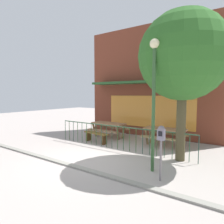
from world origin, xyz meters
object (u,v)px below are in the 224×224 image
at_px(picnic_table_left, 109,126).
at_px(parking_meter_near, 161,138).
at_px(street_lamp, 154,86).
at_px(picnic_table_right, 165,132).
at_px(patio_bench, 96,135).
at_px(street_tree, 183,56).

distance_m(picnic_table_left, parking_meter_near, 5.52).
height_order(parking_meter_near, street_lamp, street_lamp).
xyz_separation_m(picnic_table_right, patio_bench, (-2.87, -1.27, -0.26)).
distance_m(street_tree, street_lamp, 1.81).
bearing_deg(street_tree, parking_meter_near, -88.80).
bearing_deg(picnic_table_right, parking_meter_near, -71.91).
bearing_deg(parking_meter_near, picnic_table_right, 108.09).
relative_size(patio_bench, parking_meter_near, 0.97).
relative_size(parking_meter_near, street_lamp, 0.38).
bearing_deg(picnic_table_left, street_tree, -20.75).
xyz_separation_m(parking_meter_near, street_tree, (-0.04, 1.96, 2.38)).
height_order(picnic_table_right, parking_meter_near, parking_meter_near).
xyz_separation_m(picnic_table_left, parking_meter_near, (4.20, -3.53, 0.52)).
bearing_deg(parking_meter_near, street_tree, 91.20).
xyz_separation_m(picnic_table_left, picnic_table_right, (3.04, 0.02, 0.00)).
relative_size(picnic_table_left, picnic_table_right, 0.97).
height_order(picnic_table_left, street_tree, street_tree).
xyz_separation_m(picnic_table_left, patio_bench, (0.17, -1.25, -0.26)).
height_order(picnic_table_left, street_lamp, street_lamp).
bearing_deg(patio_bench, picnic_table_left, 97.63).
height_order(patio_bench, street_tree, street_tree).
distance_m(picnic_table_left, street_tree, 5.32).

